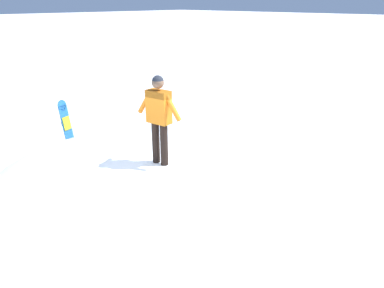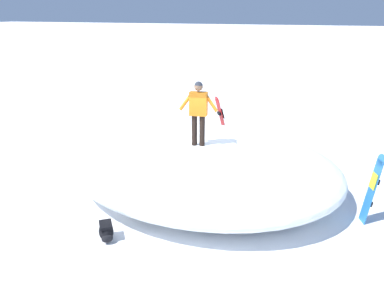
# 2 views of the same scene
# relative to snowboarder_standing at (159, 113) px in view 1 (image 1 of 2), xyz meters

# --- Properties ---
(ground) EXTENTS (240.00, 240.00, 0.00)m
(ground) POSITION_rel_snowboarder_standing_xyz_m (0.14, 0.51, -2.22)
(ground) COLOR white
(snow_mound) EXTENTS (8.70, 7.82, 1.24)m
(snow_mound) POSITION_rel_snowboarder_standing_xyz_m (0.01, 0.27, -1.59)
(snow_mound) COLOR white
(snow_mound) RESTS_ON ground
(snowboarder_standing) EXTENTS (1.00, 0.27, 1.64)m
(snowboarder_standing) POSITION_rel_snowboarder_standing_xyz_m (0.00, 0.00, 0.00)
(snowboarder_standing) COLOR black
(snowboarder_standing) RESTS_ON snow_mound
(snowboard_primary_upright) EXTENTS (0.33, 0.36, 1.63)m
(snowboard_primary_upright) POSITION_rel_snowboarder_standing_xyz_m (4.16, -0.33, -1.37)
(snowboard_primary_upright) COLOR #2672BF
(snowboard_primary_upright) RESTS_ON ground
(backpack_near) EXTENTS (0.57, 0.65, 0.38)m
(backpack_near) POSITION_rel_snowboarder_standing_xyz_m (-1.02, -2.94, -2.02)
(backpack_near) COLOR black
(backpack_near) RESTS_ON ground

